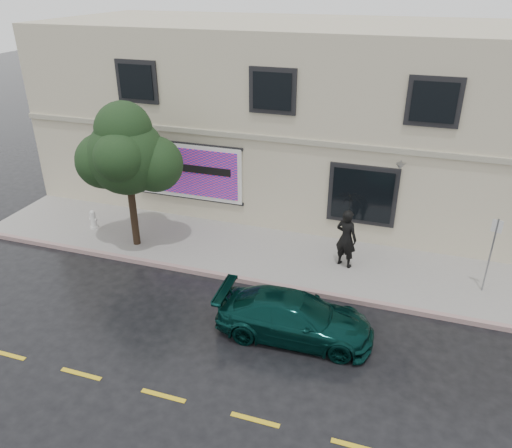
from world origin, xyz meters
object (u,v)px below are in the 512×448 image
(street_tree, at_px, (127,156))
(fire_hydrant, at_px, (93,219))
(car, at_px, (295,317))
(pedestrian, at_px, (346,238))

(street_tree, height_order, fire_hydrant, street_tree)
(street_tree, xyz_separation_m, fire_hydrant, (-2.12, 0.56, -2.85))
(car, height_order, street_tree, street_tree)
(pedestrian, height_order, fire_hydrant, pedestrian)
(pedestrian, height_order, street_tree, street_tree)
(street_tree, bearing_deg, car, -24.60)
(pedestrian, xyz_separation_m, street_tree, (-7.12, -0.82, 2.22))
(car, height_order, fire_hydrant, car)
(fire_hydrant, bearing_deg, car, -12.11)
(pedestrian, distance_m, street_tree, 7.51)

